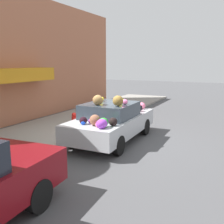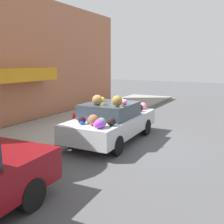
# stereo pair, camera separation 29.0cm
# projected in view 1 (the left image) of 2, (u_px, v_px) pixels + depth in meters

# --- Properties ---
(ground_plane) EXTENTS (60.00, 60.00, 0.00)m
(ground_plane) POSITION_uv_depth(u_px,v_px,m) (109.00, 140.00, 9.19)
(ground_plane) COLOR #4C4C4F
(sidewalk_curb) EXTENTS (24.00, 3.20, 0.12)m
(sidewalk_curb) POSITION_uv_depth(u_px,v_px,m) (48.00, 130.00, 10.35)
(sidewalk_curb) COLOR gray
(sidewalk_curb) RESTS_ON ground
(building_facade) EXTENTS (18.00, 1.20, 5.73)m
(building_facade) POSITION_uv_depth(u_px,v_px,m) (3.00, 59.00, 10.82)
(building_facade) COLOR #B26B4C
(building_facade) RESTS_ON ground
(fire_hydrant) EXTENTS (0.20, 0.20, 0.70)m
(fire_hydrant) POSITION_uv_depth(u_px,v_px,m) (74.00, 122.00, 9.97)
(fire_hydrant) COLOR red
(fire_hydrant) RESTS_ON sidewalk_curb
(art_car) EXTENTS (4.04, 1.83, 1.67)m
(art_car) POSITION_uv_depth(u_px,v_px,m) (112.00, 120.00, 8.96)
(art_car) COLOR #B7BABF
(art_car) RESTS_ON ground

